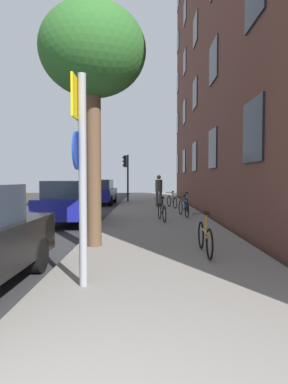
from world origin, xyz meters
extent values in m
plane|color=#332D28|center=(-2.40, 15.00, 0.00)|extent=(41.80, 41.80, 0.00)
cube|color=#2D2D30|center=(-4.50, 15.00, 0.01)|extent=(7.00, 38.00, 0.01)
cube|color=gray|center=(1.10, 15.00, 0.06)|extent=(4.20, 38.00, 0.12)
cube|color=brown|center=(3.70, 14.50, 9.37)|extent=(0.50, 27.00, 18.74)
cube|color=#1E232D|center=(3.42, 7.00, 2.95)|extent=(0.06, 1.49, 1.62)
cube|color=#1E232D|center=(3.42, 12.00, 2.95)|extent=(0.06, 1.49, 1.62)
cube|color=#1E232D|center=(3.42, 17.00, 2.95)|extent=(0.06, 1.49, 1.62)
cube|color=#1E232D|center=(3.42, 22.00, 2.95)|extent=(0.06, 1.49, 1.62)
cube|color=#1E232D|center=(3.42, 27.00, 2.95)|extent=(0.06, 1.49, 1.62)
cube|color=#1E232D|center=(3.42, 12.00, 6.50)|extent=(0.06, 1.49, 1.62)
cube|color=#1E232D|center=(3.42, 17.00, 6.50)|extent=(0.06, 1.49, 1.62)
cube|color=#1E232D|center=(3.42, 22.00, 6.50)|extent=(0.06, 1.49, 1.62)
cube|color=#1E232D|center=(3.42, 27.00, 6.50)|extent=(0.06, 1.49, 1.62)
cube|color=#1E232D|center=(3.42, 17.00, 10.05)|extent=(0.06, 1.49, 1.62)
cube|color=#1E232D|center=(3.42, 22.00, 10.05)|extent=(0.06, 1.49, 1.62)
cube|color=#1E232D|center=(3.42, 27.00, 10.05)|extent=(0.06, 1.49, 1.62)
cube|color=#1E232D|center=(3.42, 22.00, 13.60)|extent=(0.06, 1.49, 1.62)
cube|color=#1E232D|center=(3.42, 27.00, 13.60)|extent=(0.06, 1.49, 1.62)
cube|color=#1E232D|center=(3.42, 27.00, 17.15)|extent=(0.06, 1.49, 1.62)
cylinder|color=gray|center=(-0.28, 3.36, 1.68)|extent=(0.12, 0.12, 3.13)
cube|color=yellow|center=(-0.36, 3.36, 2.88)|extent=(0.03, 0.60, 0.60)
cylinder|color=#14339E|center=(-0.36, 3.36, 2.13)|extent=(0.03, 0.56, 0.56)
cylinder|color=black|center=(-0.61, 20.60, 1.72)|extent=(0.12, 0.12, 3.20)
cube|color=black|center=(-0.79, 20.60, 2.87)|extent=(0.20, 0.24, 0.80)
sphere|color=#4B0707|center=(-0.90, 20.60, 3.13)|extent=(0.16, 0.16, 0.16)
sphere|color=#523707|center=(-0.90, 20.60, 2.87)|extent=(0.16, 0.16, 0.16)
sphere|color=green|center=(-0.90, 20.60, 2.61)|extent=(0.16, 0.16, 0.16)
cylinder|color=brown|center=(-0.58, 6.19, 2.03)|extent=(0.35, 0.35, 3.82)
ellipsoid|color=#2D6628|center=(-0.58, 6.19, 4.68)|extent=(2.47, 2.47, 2.10)
torus|color=black|center=(1.91, 5.90, 0.43)|extent=(0.04, 0.62, 0.62)
torus|color=black|center=(1.91, 4.90, 0.43)|extent=(0.04, 0.62, 0.62)
cylinder|color=#C68C19|center=(1.91, 5.40, 0.60)|extent=(0.05, 0.85, 0.04)
cylinder|color=#C68C19|center=(1.91, 5.15, 0.53)|extent=(0.05, 0.51, 0.28)
cylinder|color=#C68C19|center=(1.91, 5.25, 0.84)|extent=(0.04, 0.04, 0.28)
cube|color=black|center=(1.91, 5.25, 1.00)|extent=(0.10, 0.24, 0.06)
cylinder|color=#4C4C4C|center=(1.91, 5.90, 0.92)|extent=(0.42, 0.03, 0.03)
torus|color=black|center=(1.18, 11.11, 0.44)|extent=(0.12, 0.64, 0.64)
torus|color=black|center=(1.31, 10.13, 0.44)|extent=(0.12, 0.64, 0.64)
cylinder|color=black|center=(1.25, 10.62, 0.61)|extent=(0.15, 0.84, 0.04)
cylinder|color=black|center=(1.28, 10.37, 0.53)|extent=(0.11, 0.51, 0.28)
cylinder|color=black|center=(1.27, 10.47, 0.86)|extent=(0.04, 0.04, 0.28)
cube|color=black|center=(1.27, 10.47, 1.02)|extent=(0.10, 0.24, 0.06)
cylinder|color=#4C4C4C|center=(1.18, 11.11, 0.94)|extent=(0.42, 0.08, 0.03)
torus|color=black|center=(2.17, 12.67, 0.43)|extent=(0.12, 0.63, 0.63)
torus|color=black|center=(2.31, 11.59, 0.43)|extent=(0.12, 0.63, 0.63)
cylinder|color=#194C99|center=(2.24, 12.13, 0.61)|extent=(0.16, 0.92, 0.04)
cylinder|color=#194C99|center=(2.27, 11.86, 0.53)|extent=(0.11, 0.56, 0.30)
cylinder|color=#194C99|center=(2.26, 11.97, 0.85)|extent=(0.04, 0.04, 0.28)
cube|color=black|center=(2.26, 11.97, 1.01)|extent=(0.10, 0.24, 0.06)
cylinder|color=#4C4C4C|center=(2.17, 12.67, 0.93)|extent=(0.42, 0.08, 0.03)
torus|color=black|center=(2.61, 14.64, 0.45)|extent=(0.07, 0.65, 0.65)
torus|color=black|center=(2.57, 13.58, 0.45)|extent=(0.07, 0.65, 0.65)
cylinder|color=#99999E|center=(2.59, 14.11, 0.62)|extent=(0.08, 0.91, 0.04)
cylinder|color=#99999E|center=(2.58, 13.84, 0.54)|extent=(0.07, 0.55, 0.30)
cylinder|color=#99999E|center=(2.58, 13.95, 0.87)|extent=(0.04, 0.04, 0.28)
cube|color=black|center=(2.58, 13.95, 1.03)|extent=(0.10, 0.24, 0.06)
cylinder|color=#4C4C4C|center=(2.61, 14.64, 0.95)|extent=(0.42, 0.05, 0.03)
torus|color=black|center=(1.94, 16.59, 0.43)|extent=(0.18, 0.62, 0.62)
torus|color=black|center=(2.18, 15.52, 0.43)|extent=(0.18, 0.62, 0.62)
cylinder|color=black|center=(2.06, 16.05, 0.60)|extent=(0.25, 0.91, 0.04)
cylinder|color=black|center=(2.12, 15.79, 0.52)|extent=(0.17, 0.55, 0.30)
cylinder|color=black|center=(2.10, 15.90, 0.84)|extent=(0.04, 0.04, 0.28)
cube|color=black|center=(2.10, 15.90, 1.00)|extent=(0.10, 0.24, 0.06)
cylinder|color=#4C4C4C|center=(1.94, 16.59, 0.92)|extent=(0.42, 0.12, 0.03)
cylinder|color=#4C4742|center=(1.27, 16.65, 0.55)|extent=(0.16, 0.16, 0.87)
cylinder|color=#4C4742|center=(1.47, 16.65, 0.55)|extent=(0.16, 0.16, 0.87)
cylinder|color=#4C4742|center=(1.37, 16.65, 1.31)|extent=(0.45, 0.45, 0.65)
sphere|color=brown|center=(1.37, 16.65, 1.78)|extent=(0.24, 0.24, 0.24)
cylinder|color=black|center=(-1.31, 4.38, 0.33)|extent=(0.22, 0.64, 0.64)
cube|color=navy|center=(-2.25, 10.73, 0.68)|extent=(1.82, 4.09, 0.70)
cube|color=#384756|center=(-2.25, 10.53, 1.33)|extent=(1.50, 2.30, 0.60)
cylinder|color=black|center=(-3.03, 12.03, 0.33)|extent=(0.22, 0.64, 0.64)
cylinder|color=black|center=(-1.47, 12.03, 0.33)|extent=(0.22, 0.64, 0.64)
cylinder|color=black|center=(-3.03, 9.43, 0.33)|extent=(0.22, 0.64, 0.64)
cylinder|color=black|center=(-1.47, 9.43, 0.33)|extent=(0.22, 0.64, 0.64)
cube|color=navy|center=(-2.34, 19.57, 0.68)|extent=(1.82, 4.01, 0.70)
cube|color=#2D3847|center=(-2.34, 19.37, 1.33)|extent=(1.51, 2.25, 0.60)
cylinder|color=black|center=(-3.15, 20.85, 0.33)|extent=(0.22, 0.64, 0.64)
cylinder|color=black|center=(-1.54, 20.85, 0.33)|extent=(0.22, 0.64, 0.64)
cylinder|color=black|center=(-3.15, 18.30, 0.33)|extent=(0.22, 0.64, 0.64)
cylinder|color=black|center=(-1.54, 18.30, 0.33)|extent=(0.22, 0.64, 0.64)
camera|label=1|loc=(0.66, -1.35, 1.73)|focal=29.95mm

